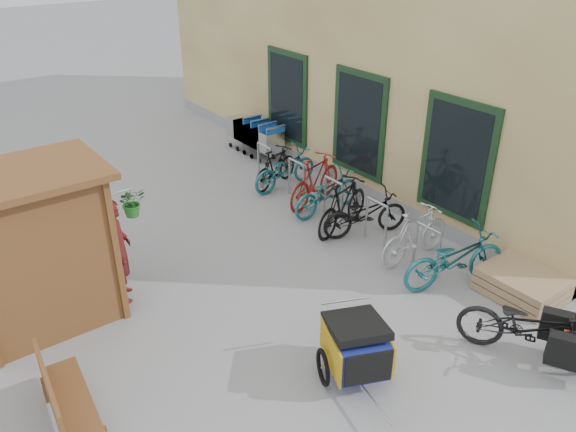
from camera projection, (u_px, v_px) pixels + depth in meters
ground at (321, 321)px, 8.44m from camera, size 80.00×80.00×0.00m
building at (413, 8)px, 13.45m from camera, size 6.07×13.00×7.00m
kiosk at (27, 231)px, 7.73m from camera, size 2.49×1.65×2.40m
bike_rack at (333, 195)px, 11.12m from camera, size 0.05×5.35×0.86m
pallet_stack at (522, 284)px, 8.94m from camera, size 1.00×1.20×0.40m
bench at (64, 400)px, 6.44m from camera, size 0.56×1.47×0.91m
shopping_carts at (255, 133)px, 14.19m from camera, size 0.56×1.90×1.01m
child_trailer at (356, 345)px, 7.20m from camera, size 1.05×1.58×0.93m
cargo_bike at (533, 328)px, 7.52m from camera, size 1.48×1.98×1.00m
person_kiosk at (118, 250)px, 8.60m from camera, size 0.59×0.73×1.72m
bike_0 at (455, 258)px, 9.09m from camera, size 1.98×1.15×0.98m
bike_1 at (415, 234)px, 9.78m from camera, size 1.65×0.47×0.99m
bike_2 at (365, 213)px, 10.59m from camera, size 1.79×1.10×0.89m
bike_3 at (343, 206)px, 10.72m from camera, size 1.78×0.96×1.03m
bike_4 at (327, 192)px, 11.42m from camera, size 1.71×0.66×0.89m
bike_5 at (315, 180)px, 11.72m from camera, size 1.85×0.99×1.07m
bike_6 at (285, 169)px, 12.49m from camera, size 1.75×0.72×0.90m
bike_7 at (275, 167)px, 12.56m from camera, size 1.56×0.87×0.90m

